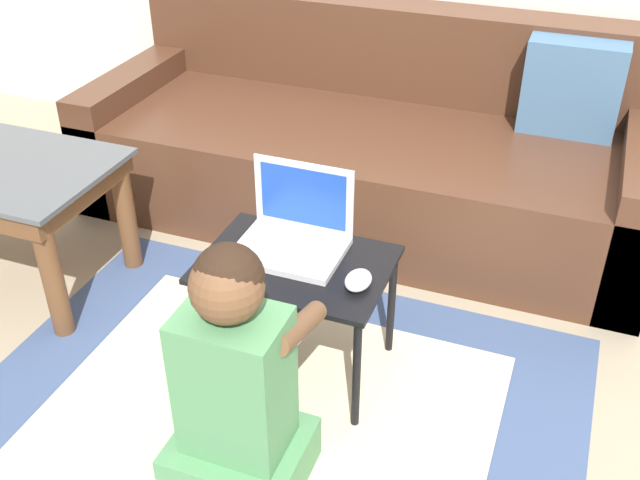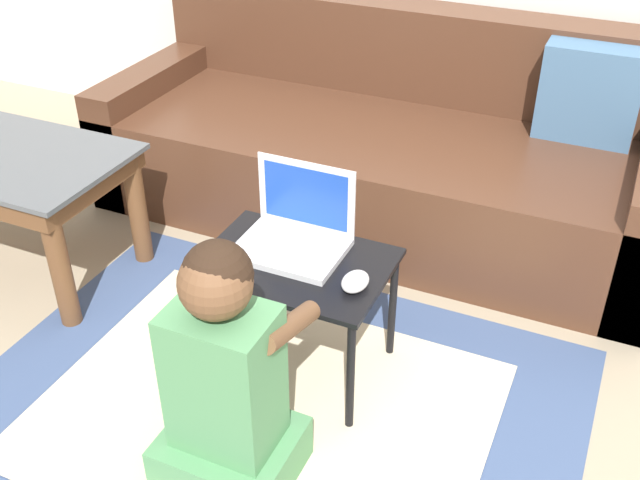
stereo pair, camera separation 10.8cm
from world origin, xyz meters
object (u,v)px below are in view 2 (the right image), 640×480
(laptop, at_px, (294,236))
(person_seated, at_px, (226,382))
(laptop_desk, at_px, (296,275))
(computer_mouse, at_px, (355,281))
(couch, at_px, (387,149))

(laptop, distance_m, person_seated, 0.53)
(laptop_desk, bearing_deg, laptop, 118.42)
(computer_mouse, bearing_deg, laptop, 155.72)
(couch, height_order, person_seated, couch)
(couch, bearing_deg, computer_mouse, -74.72)
(couch, relative_size, laptop_desk, 4.10)
(laptop_desk, distance_m, computer_mouse, 0.22)
(couch, xyz_separation_m, laptop_desk, (0.10, -1.06, 0.08))
(couch, height_order, laptop_desk, couch)
(laptop_desk, distance_m, laptop, 0.12)
(couch, relative_size, person_seated, 3.04)
(laptop, xyz_separation_m, computer_mouse, (0.24, -0.11, -0.02))
(computer_mouse, bearing_deg, laptop_desk, 167.86)
(couch, xyz_separation_m, laptop, (0.06, -1.00, 0.17))
(couch, relative_size, laptop, 7.14)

